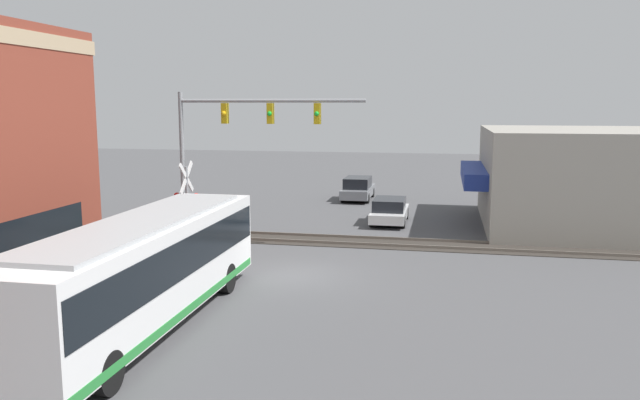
{
  "coord_description": "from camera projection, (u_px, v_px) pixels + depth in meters",
  "views": [
    {
      "loc": [
        -21.95,
        -5.41,
        6.29
      ],
      "look_at": [
        3.12,
        -0.38,
        2.36
      ],
      "focal_mm": 35.0,
      "sensor_mm": 36.0,
      "label": 1
    }
  ],
  "objects": [
    {
      "name": "ground_plane",
      "position": [
        294.0,
        275.0,
        23.28
      ],
      "size": [
        120.0,
        120.0,
        0.0
      ],
      "primitive_type": "plane",
      "color": "#4C4C4F"
    },
    {
      "name": "shop_building",
      "position": [
        572.0,
        178.0,
        32.23
      ],
      "size": [
        10.95,
        10.1,
        5.05
      ],
      "color": "gray",
      "rests_on": "ground"
    },
    {
      "name": "city_bus",
      "position": [
        144.0,
        268.0,
        17.51
      ],
      "size": [
        11.64,
        2.59,
        3.13
      ],
      "color": "white",
      "rests_on": "ground"
    },
    {
      "name": "traffic_signal_gantry",
      "position": [
        237.0,
        131.0,
        27.6
      ],
      "size": [
        0.42,
        8.47,
        6.85
      ],
      "color": "gray",
      "rests_on": "ground"
    },
    {
      "name": "crossing_signal",
      "position": [
        187.0,
        196.0,
        27.53
      ],
      "size": [
        1.41,
        1.18,
        3.81
      ],
      "color": "gray",
      "rests_on": "ground"
    },
    {
      "name": "rail_track_near",
      "position": [
        324.0,
        240.0,
        29.09
      ],
      "size": [
        2.6,
        60.0,
        0.15
      ],
      "color": "#332D28",
      "rests_on": "ground"
    },
    {
      "name": "parked_car_white",
      "position": [
        390.0,
        211.0,
        33.29
      ],
      "size": [
        4.28,
        1.82,
        1.35
      ],
      "color": "silver",
      "rests_on": "ground"
    },
    {
      "name": "parked_car_grey",
      "position": [
        358.0,
        189.0,
        41.44
      ],
      "size": [
        4.51,
        1.82,
        1.53
      ],
      "color": "slate",
      "rests_on": "ground"
    },
    {
      "name": "pedestrian_at_crossing",
      "position": [
        212.0,
        231.0,
        26.93
      ],
      "size": [
        0.34,
        0.34,
        1.72
      ],
      "color": "#2D3351",
      "rests_on": "ground"
    }
  ]
}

